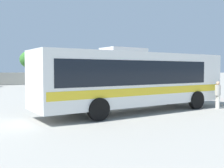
{
  "coord_description": "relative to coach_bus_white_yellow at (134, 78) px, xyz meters",
  "views": [
    {
      "loc": [
        -7.21,
        -12.86,
        2.3
      ],
      "look_at": [
        1.17,
        2.08,
        1.36
      ],
      "focal_mm": 43.03,
      "sensor_mm": 36.0,
      "label": 1
    }
  ],
  "objects": [
    {
      "name": "roadside_tree_midright",
      "position": [
        1.7,
        32.91,
        2.08
      ],
      "size": [
        3.38,
        3.38,
        5.36
      ],
      "color": "brown",
      "rests_on": "ground_plane"
    },
    {
      "name": "perimeter_wall",
      "position": [
        -0.95,
        29.43,
        -0.91
      ],
      "size": [
        80.0,
        0.3,
        1.83
      ],
      "primitive_type": "cube",
      "color": "#B2AD9E",
      "rests_on": "ground_plane"
    },
    {
      "name": "attendant_by_bus_door",
      "position": [
        4.98,
        -1.4,
        -0.93
      ],
      "size": [
        0.39,
        0.39,
        1.59
      ],
      "color": "silver",
      "rests_on": "ground_plane"
    },
    {
      "name": "coach_bus_white_yellow",
      "position": [
        0.0,
        0.0,
        0.0
      ],
      "size": [
        11.43,
        3.32,
        3.41
      ],
      "color": "white",
      "rests_on": "ground_plane"
    },
    {
      "name": "ground_plane",
      "position": [
        -0.95,
        10.78,
        -1.83
      ],
      "size": [
        300.0,
        300.0,
        0.0
      ],
      "primitive_type": "plane",
      "color": "gray"
    }
  ]
}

